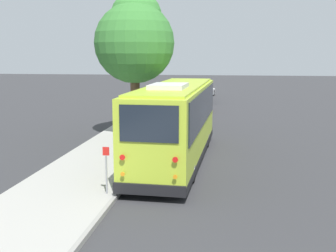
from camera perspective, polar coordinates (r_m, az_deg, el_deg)
ground_plane at (r=18.68m, az=2.10°, el=-4.91°), size 160.00×160.00×0.00m
sidewalk_slab at (r=19.36m, az=-8.71°, el=-4.27°), size 80.00×3.71×0.15m
curb_strip at (r=18.91m, az=-3.10°, el=-4.51°), size 80.00×0.14×0.15m
shuttle_bus at (r=18.45m, az=1.14°, el=0.98°), size 11.11×2.86×3.57m
parked_sedan_tan at (r=29.34m, az=3.05°, el=1.63°), size 4.29×1.86×1.31m
parked_sedan_maroon at (r=35.40m, az=3.70°, el=3.01°), size 4.25×1.77×1.32m
parked_sedan_navy at (r=42.04m, az=4.80°, el=4.01°), size 4.32×1.97×1.26m
parked_sedan_white at (r=47.71m, az=5.10°, el=4.70°), size 4.76×2.01×1.31m
street_tree at (r=24.21m, az=-4.51°, el=11.81°), size 4.51×4.51×8.11m
sign_post_near at (r=14.03m, az=-8.35°, el=-5.88°), size 0.06×0.22×1.58m
sign_post_far at (r=15.84m, az=-6.41°, el=-4.48°), size 0.06×0.06×1.39m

